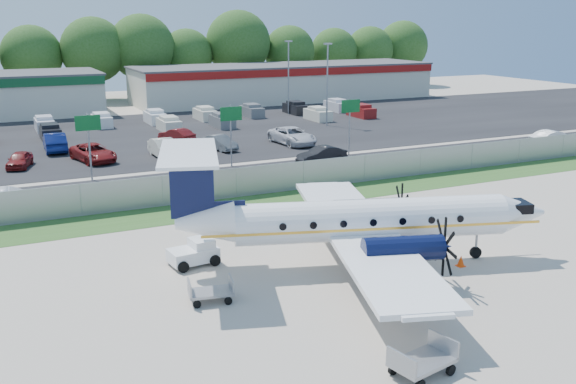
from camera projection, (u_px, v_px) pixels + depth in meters
name	position (u px, v px, depth m)	size (l,w,h in m)	color
ground	(342.00, 268.00, 30.70)	(170.00, 170.00, 0.00)	#B7AB9B
grass_verge	(248.00, 205.00, 41.17)	(170.00, 4.00, 0.02)	#2D561E
access_road	(213.00, 181.00, 47.27)	(170.00, 8.00, 0.02)	black
parking_lot	(146.00, 136.00, 65.60)	(170.00, 32.00, 0.02)	black
perimeter_fence	(237.00, 183.00, 42.66)	(120.00, 0.06, 1.99)	gray
building_east	(285.00, 82.00, 94.87)	(44.40, 12.40, 5.24)	beige
sign_left	(88.00, 132.00, 46.44)	(1.80, 0.26, 5.00)	gray
sign_mid	(231.00, 122.00, 51.00)	(1.80, 0.26, 5.00)	gray
sign_right	(350.00, 114.00, 55.55)	(1.80, 0.26, 5.00)	gray
light_pole_ne	(327.00, 79.00, 70.79)	(0.90, 0.35, 9.09)	gray
light_pole_se	(288.00, 72.00, 79.51)	(0.90, 0.35, 9.09)	gray
tree_line	(92.00, 100.00, 95.27)	(112.00, 6.00, 14.00)	#244C16
aircraft	(362.00, 220.00, 30.57)	(19.00, 18.54, 5.81)	white
pushback_tug	(195.00, 253.00, 31.00)	(2.42, 1.85, 1.23)	white
baggage_cart_near	(211.00, 291.00, 26.89)	(2.02, 1.43, 0.97)	gray
baggage_cart_far	(422.00, 361.00, 21.27)	(2.37, 1.70, 1.13)	gray
cone_nose	(461.00, 261.00, 30.82)	(0.39, 0.39, 0.55)	#FF4408
cone_starboard_wing	(289.00, 220.00, 37.25)	(0.33, 0.33, 0.48)	#FF4408
road_car_west	(12.00, 211.00, 39.87)	(1.52, 4.35, 1.43)	silver
road_car_mid	(322.00, 163.00, 53.14)	(1.48, 4.25, 1.40)	black
road_car_east	(553.00, 147.00, 59.97)	(1.67, 4.79, 1.58)	silver
parked_car_a	(20.00, 168.00, 51.55)	(1.52, 3.79, 1.29)	maroon
parked_car_b	(94.00, 161.00, 53.86)	(2.45, 5.32, 1.48)	maroon
parked_car_c	(165.00, 157.00, 55.42)	(1.68, 4.82, 1.59)	beige
parked_car_d	(220.00, 150.00, 58.60)	(1.43, 4.10, 1.35)	#595B5E
parked_car_e	(292.00, 144.00, 61.34)	(2.69, 5.83, 1.62)	silver
parked_car_f	(56.00, 151.00, 57.97)	(1.80, 5.17, 1.70)	navy
parked_car_g	(177.00, 142.00, 62.24)	(1.44, 4.13, 1.36)	maroon
far_parking_rows	(135.00, 129.00, 69.97)	(56.00, 10.00, 1.60)	gray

